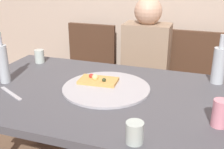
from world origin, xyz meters
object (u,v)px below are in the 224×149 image
at_px(beer_bottle, 3,63).
at_px(chair_left, 87,69).
at_px(table_knife, 11,93).
at_px(guest_in_sweater, 143,68).
at_px(wine_bottle, 219,65).
at_px(tumbler_near, 135,132).
at_px(dining_table, 107,105).
at_px(chair_right, 201,83).
at_px(pizza_tray, 106,88).
at_px(tumbler_far, 39,56).
at_px(chair_middle, 147,76).
at_px(soda_can, 220,113).
at_px(pizza_slice_last, 98,80).

xyz_separation_m(beer_bottle, chair_left, (0.12, 0.92, -0.34)).
xyz_separation_m(table_knife, guest_in_sweater, (0.53, 0.89, -0.10)).
relative_size(wine_bottle, tumbler_near, 3.30).
distance_m(dining_table, chair_left, 1.01).
bearing_deg(chair_right, pizza_tray, 58.42).
bearing_deg(guest_in_sweater, chair_right, -160.95).
height_order(dining_table, tumbler_near, tumbler_near).
relative_size(wine_bottle, chair_right, 0.32).
relative_size(tumbler_near, chair_left, 0.10).
bearing_deg(tumbler_far, dining_table, -27.82).
height_order(tumbler_near, chair_middle, chair_middle).
height_order(tumbler_far, guest_in_sweater, guest_in_sweater).
bearing_deg(soda_can, chair_right, 94.72).
relative_size(tumbler_far, guest_in_sweater, 0.08).
xyz_separation_m(dining_table, tumbler_near, (0.26, -0.39, 0.12)).
xyz_separation_m(dining_table, chair_right, (0.48, 0.87, -0.15)).
height_order(tumbler_near, tumbler_far, tumbler_far).
xyz_separation_m(dining_table, wine_bottle, (0.56, 0.35, 0.18)).
bearing_deg(chair_left, wine_bottle, 153.93).
xyz_separation_m(pizza_tray, chair_left, (-0.48, 0.82, -0.23)).
xyz_separation_m(pizza_tray, chair_right, (0.50, 0.82, -0.23)).
xyz_separation_m(pizza_slice_last, soda_can, (0.66, -0.26, 0.04)).
distance_m(tumbler_far, guest_in_sweater, 0.79).
bearing_deg(table_knife, chair_middle, -89.08).
relative_size(wine_bottle, guest_in_sweater, 0.25).
distance_m(wine_bottle, tumbler_near, 0.80).
distance_m(beer_bottle, guest_in_sweater, 1.03).
xyz_separation_m(pizza_slice_last, tumbler_near, (0.35, -0.49, 0.02)).
bearing_deg(tumbler_far, soda_can, -22.36).
relative_size(pizza_tray, beer_bottle, 1.63).
distance_m(wine_bottle, soda_can, 0.51).
bearing_deg(tumbler_near, beer_bottle, 158.61).
bearing_deg(beer_bottle, wine_bottle, 18.47).
distance_m(wine_bottle, beer_bottle, 1.25).
xyz_separation_m(tumbler_far, table_knife, (0.14, -0.51, -0.04)).
bearing_deg(dining_table, table_knife, -159.82).
distance_m(soda_can, chair_right, 1.07).
height_order(beer_bottle, guest_in_sweater, guest_in_sweater).
distance_m(dining_table, pizza_tray, 0.09).
bearing_deg(chair_left, soda_can, 136.10).
distance_m(dining_table, wine_bottle, 0.69).
bearing_deg(pizza_slice_last, table_knife, -144.81).
bearing_deg(wine_bottle, tumbler_far, -179.26).
relative_size(pizza_slice_last, tumbler_far, 2.44).
xyz_separation_m(pizza_tray, guest_in_sweater, (0.06, 0.67, -0.10)).
bearing_deg(chair_left, beer_bottle, 82.61).
xyz_separation_m(soda_can, chair_right, (-0.08, 1.03, -0.28)).
distance_m(chair_middle, chair_right, 0.44).
bearing_deg(tumbler_far, table_knife, -74.40).
bearing_deg(chair_right, guest_in_sweater, 19.05).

